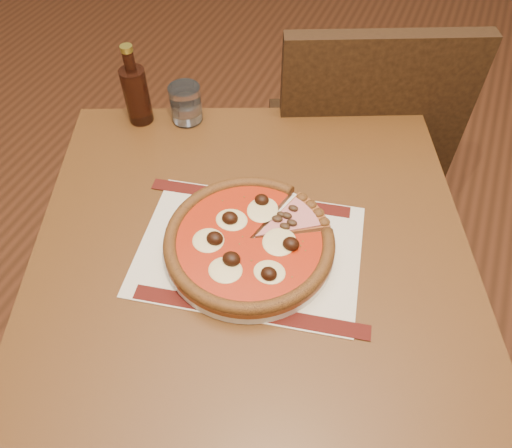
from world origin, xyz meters
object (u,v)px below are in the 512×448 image
at_px(water_glass, 186,104).
at_px(table, 252,273).
at_px(plate, 249,247).
at_px(chair_far, 354,147).
at_px(pizza, 249,240).
at_px(bottle, 136,93).

bearing_deg(water_glass, table, -44.79).
bearing_deg(plate, chair_far, 83.61).
xyz_separation_m(pizza, bottle, (-0.38, 0.25, 0.04)).
relative_size(table, pizza, 3.44).
height_order(pizza, bottle, bottle).
bearing_deg(water_glass, chair_far, 40.95).
distance_m(pizza, water_glass, 0.40).
distance_m(plate, pizza, 0.02).
distance_m(table, chair_far, 0.59).
height_order(table, pizza, pizza).
xyz_separation_m(plate, water_glass, (-0.28, 0.29, 0.03)).
relative_size(chair_far, plate, 3.10).
distance_m(chair_far, water_glass, 0.52).
height_order(table, chair_far, chair_far).
bearing_deg(bottle, water_glass, 23.13).
xyz_separation_m(plate, bottle, (-0.38, 0.25, 0.06)).
distance_m(chair_far, bottle, 0.63).
bearing_deg(pizza, table, 98.96).
xyz_separation_m(chair_far, bottle, (-0.44, -0.34, 0.28)).
relative_size(table, water_glass, 12.22).
bearing_deg(table, water_glass, 135.21).
xyz_separation_m(table, chair_far, (0.07, 0.57, -0.11)).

